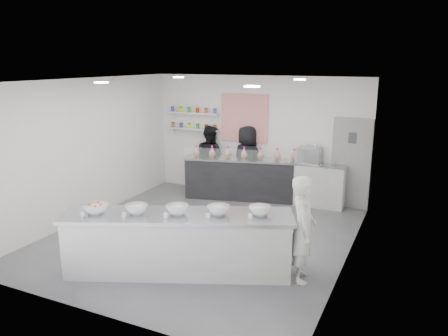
{
  "coord_description": "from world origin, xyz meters",
  "views": [
    {
      "loc": [
        3.78,
        -7.06,
        3.36
      ],
      "look_at": [
        0.29,
        0.4,
        1.32
      ],
      "focal_mm": 35.0,
      "sensor_mm": 36.0,
      "label": 1
    }
  ],
  "objects_px": {
    "back_bar": "(252,179)",
    "staff_right": "(247,161)",
    "prep_counter": "(178,243)",
    "espresso_ledge": "(315,185)",
    "espresso_machine": "(310,155)",
    "staff_left": "(210,158)",
    "woman_prep": "(303,229)"
  },
  "relations": [
    {
      "from": "staff_right",
      "to": "espresso_machine",
      "type": "bearing_deg",
      "value": -167.24
    },
    {
      "from": "woman_prep",
      "to": "staff_right",
      "type": "xyz_separation_m",
      "value": [
        -2.44,
        3.73,
        0.05
      ]
    },
    {
      "from": "staff_left",
      "to": "woman_prep",
      "type": "bearing_deg",
      "value": 151.05
    },
    {
      "from": "back_bar",
      "to": "staff_left",
      "type": "distance_m",
      "value": 1.35
    },
    {
      "from": "back_bar",
      "to": "staff_right",
      "type": "xyz_separation_m",
      "value": [
        -0.23,
        0.25,
        0.38
      ]
    },
    {
      "from": "staff_left",
      "to": "back_bar",
      "type": "bearing_deg",
      "value": -173.05
    },
    {
      "from": "prep_counter",
      "to": "back_bar",
      "type": "relative_size",
      "value": 1.1
    },
    {
      "from": "woman_prep",
      "to": "back_bar",
      "type": "bearing_deg",
      "value": 13.79
    },
    {
      "from": "espresso_ledge",
      "to": "espresso_machine",
      "type": "height_order",
      "value": "espresso_machine"
    },
    {
      "from": "espresso_ledge",
      "to": "staff_right",
      "type": "xyz_separation_m",
      "value": [
        -1.76,
        0.07,
        0.38
      ]
    },
    {
      "from": "espresso_machine",
      "to": "staff_right",
      "type": "xyz_separation_m",
      "value": [
        -1.6,
        0.07,
        -0.31
      ]
    },
    {
      "from": "espresso_ledge",
      "to": "staff_right",
      "type": "relative_size",
      "value": 0.77
    },
    {
      "from": "prep_counter",
      "to": "woman_prep",
      "type": "distance_m",
      "value": 1.99
    },
    {
      "from": "espresso_machine",
      "to": "staff_right",
      "type": "bearing_deg",
      "value": 177.54
    },
    {
      "from": "espresso_machine",
      "to": "staff_left",
      "type": "xyz_separation_m",
      "value": [
        -2.64,
        0.07,
        -0.34
      ]
    },
    {
      "from": "espresso_machine",
      "to": "woman_prep",
      "type": "bearing_deg",
      "value": -77.1
    },
    {
      "from": "espresso_ledge",
      "to": "staff_right",
      "type": "distance_m",
      "value": 1.8
    },
    {
      "from": "prep_counter",
      "to": "espresso_ledge",
      "type": "relative_size",
      "value": 2.66
    },
    {
      "from": "back_bar",
      "to": "staff_right",
      "type": "distance_m",
      "value": 0.51
    },
    {
      "from": "prep_counter",
      "to": "back_bar",
      "type": "distance_m",
      "value": 4.09
    },
    {
      "from": "prep_counter",
      "to": "espresso_machine",
      "type": "bearing_deg",
      "value": 53.52
    },
    {
      "from": "prep_counter",
      "to": "espresso_machine",
      "type": "relative_size",
      "value": 7.34
    },
    {
      "from": "espresso_machine",
      "to": "woman_prep",
      "type": "xyz_separation_m",
      "value": [
        0.84,
        -3.66,
        -0.36
      ]
    },
    {
      "from": "back_bar",
      "to": "staff_left",
      "type": "relative_size",
      "value": 1.91
    },
    {
      "from": "espresso_ledge",
      "to": "staff_right",
      "type": "height_order",
      "value": "staff_right"
    },
    {
      "from": "espresso_ledge",
      "to": "woman_prep",
      "type": "distance_m",
      "value": 3.74
    },
    {
      "from": "espresso_machine",
      "to": "staff_right",
      "type": "relative_size",
      "value": 0.28
    },
    {
      "from": "back_bar",
      "to": "woman_prep",
      "type": "height_order",
      "value": "woman_prep"
    },
    {
      "from": "espresso_machine",
      "to": "staff_left",
      "type": "height_order",
      "value": "staff_left"
    },
    {
      "from": "espresso_machine",
      "to": "staff_right",
      "type": "height_order",
      "value": "staff_right"
    },
    {
      "from": "back_bar",
      "to": "staff_left",
      "type": "height_order",
      "value": "staff_left"
    },
    {
      "from": "espresso_ledge",
      "to": "prep_counter",
      "type": "bearing_deg",
      "value": -105.58
    }
  ]
}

